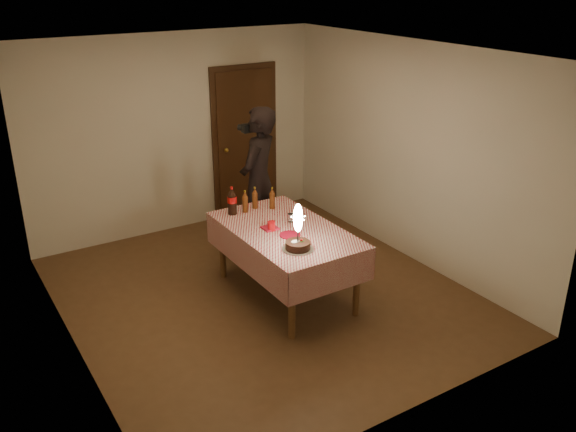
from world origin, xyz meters
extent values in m
cube|color=brown|center=(0.00, 0.00, 0.00)|extent=(4.00, 4.50, 0.01)
cube|color=beige|center=(0.00, 2.25, 1.30)|extent=(4.00, 0.04, 2.60)
cube|color=beige|center=(0.00, -2.25, 1.30)|extent=(4.00, 0.04, 2.60)
cube|color=beige|center=(-2.00, 0.00, 1.30)|extent=(0.04, 4.50, 2.60)
cube|color=beige|center=(2.00, 0.00, 1.30)|extent=(0.04, 4.50, 2.60)
cube|color=silver|center=(0.00, 0.00, 2.60)|extent=(4.00, 4.50, 0.04)
cube|color=#472814|center=(1.00, 2.22, 1.02)|extent=(0.85, 0.05, 2.05)
sphere|color=#B28C33|center=(0.68, 2.17, 1.00)|extent=(0.06, 0.06, 0.06)
cube|color=brown|center=(0.20, -0.13, 0.75)|extent=(0.90, 1.60, 0.04)
cylinder|color=brown|center=(-0.19, -0.87, 0.37)|extent=(0.07, 0.07, 0.73)
cylinder|color=brown|center=(0.59, -0.87, 0.37)|extent=(0.07, 0.07, 0.73)
cylinder|color=brown|center=(-0.19, 0.61, 0.37)|extent=(0.07, 0.07, 0.73)
cylinder|color=brown|center=(0.59, 0.61, 0.37)|extent=(0.07, 0.07, 0.73)
cube|color=beige|center=(0.20, -0.13, 0.78)|extent=(1.02, 1.72, 0.01)
cube|color=beige|center=(0.20, -0.98, 0.60)|extent=(1.02, 0.01, 0.34)
cube|color=beige|center=(0.20, 0.73, 0.60)|extent=(1.02, 0.01, 0.34)
cube|color=beige|center=(-0.30, -0.13, 0.60)|extent=(0.01, 1.72, 0.34)
cube|color=beige|center=(0.71, -0.13, 0.60)|extent=(0.01, 1.72, 0.34)
cylinder|color=white|center=(0.04, -0.61, 0.79)|extent=(0.31, 0.31, 0.01)
cylinder|color=black|center=(0.04, -0.61, 0.83)|extent=(0.24, 0.24, 0.07)
cylinder|color=white|center=(0.02, -0.59, 0.87)|extent=(0.07, 0.07, 0.00)
sphere|color=red|center=(0.08, -0.62, 0.88)|extent=(0.02, 0.02, 0.02)
cube|color=#19721E|center=(0.09, -0.63, 0.87)|extent=(0.02, 0.01, 0.00)
cube|color=#19721E|center=(0.07, -0.63, 0.87)|extent=(0.01, 0.02, 0.00)
cylinder|color=#262628|center=(0.04, -0.61, 0.93)|extent=(0.01, 0.01, 0.12)
ellipsoid|color=#FFF2BF|center=(0.04, -0.61, 1.12)|extent=(0.09, 0.09, 0.29)
sphere|color=white|center=(0.04, -0.61, 1.01)|extent=(0.04, 0.04, 0.04)
cylinder|color=#B20C27|center=(0.15, -0.29, 0.79)|extent=(0.22, 0.22, 0.01)
cylinder|color=#B60C11|center=(0.06, -0.08, 0.84)|extent=(0.08, 0.08, 0.10)
cylinder|color=white|center=(0.35, 0.01, 0.83)|extent=(0.07, 0.07, 0.09)
cube|color=#B2142C|center=(0.06, -0.04, 0.80)|extent=(0.15, 0.15, 0.02)
cylinder|color=black|center=(-0.08, 0.54, 0.90)|extent=(0.10, 0.10, 0.22)
cylinder|color=red|center=(-0.08, 0.54, 0.96)|extent=(0.10, 0.10, 0.07)
cone|color=black|center=(-0.08, 0.54, 1.05)|extent=(0.10, 0.10, 0.08)
cylinder|color=red|center=(-0.08, 0.54, 1.09)|extent=(0.03, 0.03, 0.02)
cylinder|color=#56290E|center=(0.07, 0.52, 0.88)|extent=(0.06, 0.06, 0.18)
cone|color=#56290E|center=(0.07, 0.52, 1.00)|extent=(0.06, 0.06, 0.06)
cylinder|color=olive|center=(0.07, 0.52, 1.03)|extent=(0.02, 0.02, 0.02)
cylinder|color=#56290E|center=(0.38, 0.45, 0.88)|extent=(0.06, 0.06, 0.18)
cone|color=#56290E|center=(0.38, 0.45, 1.00)|extent=(0.06, 0.06, 0.06)
cylinder|color=olive|center=(0.38, 0.45, 1.03)|extent=(0.02, 0.02, 0.02)
cylinder|color=#56290E|center=(0.22, 0.56, 0.88)|extent=(0.06, 0.06, 0.18)
cone|color=#56290E|center=(0.22, 0.56, 1.00)|extent=(0.06, 0.06, 0.06)
cylinder|color=olive|center=(0.22, 0.56, 1.03)|extent=(0.02, 0.02, 0.02)
imported|color=black|center=(0.52, 1.00, 0.92)|extent=(0.80, 0.75, 1.84)
cube|color=black|center=(0.44, 1.10, 1.57)|extent=(0.16, 0.15, 0.10)
cylinder|color=black|center=(0.40, 1.16, 1.57)|extent=(0.11, 0.11, 0.08)
camera|label=1|loc=(-2.89, -5.09, 3.35)|focal=38.00mm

